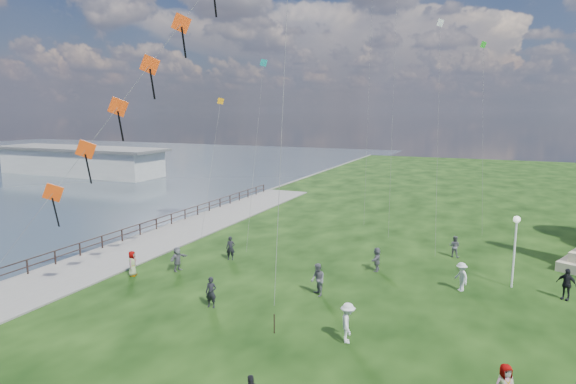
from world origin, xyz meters
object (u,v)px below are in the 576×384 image
at_px(person_0, 211,292).
at_px(person_1, 318,280).
at_px(person_8, 461,277).
at_px(person_10, 132,263).
at_px(person_9, 566,284).
at_px(person_5, 177,259).
at_px(person_2, 348,323).
at_px(person_7, 454,246).
at_px(person_6, 231,248).
at_px(lamppost, 516,236).
at_px(person_11, 377,259).
at_px(pier_pavilion, 80,161).

height_order(person_0, person_1, person_1).
height_order(person_8, person_10, person_8).
bearing_deg(person_9, person_5, -140.08).
bearing_deg(person_2, person_7, -33.35).
xyz_separation_m(person_0, person_6, (-3.05, 7.19, 0.00)).
bearing_deg(person_7, person_10, 43.97).
xyz_separation_m(person_8, person_9, (5.12, 0.86, 0.04)).
xyz_separation_m(person_9, person_10, (-23.36, -6.08, -0.09)).
bearing_deg(person_1, person_6, -156.69).
xyz_separation_m(person_2, person_7, (3.17, 14.59, -0.14)).
xyz_separation_m(lamppost, person_7, (-3.45, 4.69, -2.22)).
bearing_deg(person_1, person_0, -91.56).
bearing_deg(person_11, person_9, 83.99).
distance_m(person_2, person_10, 14.52).
relative_size(person_7, person_8, 0.91).
relative_size(person_0, person_5, 1.03).
relative_size(pier_pavilion, person_8, 18.68).
distance_m(person_1, person_6, 8.26).
xyz_separation_m(person_0, person_1, (4.38, 3.58, 0.10)).
distance_m(person_6, person_7, 15.06).
xyz_separation_m(pier_pavilion, person_5, (43.44, -33.70, -1.08)).
relative_size(person_2, person_10, 1.15).
xyz_separation_m(pier_pavilion, lamppost, (62.33, -28.60, 1.11)).
bearing_deg(pier_pavilion, person_0, -37.90).
bearing_deg(person_5, person_6, -22.73).
relative_size(lamppost, person_1, 2.32).
bearing_deg(person_9, person_0, -124.85).
relative_size(person_0, person_10, 1.03).
xyz_separation_m(person_0, person_8, (11.36, 7.36, 0.02)).
xyz_separation_m(pier_pavilion, person_7, (58.88, -23.91, -1.11)).
distance_m(person_7, person_11, 6.43).
relative_size(person_1, person_5, 1.16).
bearing_deg(person_2, person_9, -66.35).
bearing_deg(person_0, person_5, 133.57).
xyz_separation_m(pier_pavilion, person_9, (64.86, -29.43, -0.99)).
xyz_separation_m(pier_pavilion, person_1, (52.76, -34.07, -0.96)).
distance_m(person_7, person_10, 20.90).
xyz_separation_m(person_0, person_2, (7.34, -0.84, 0.09)).
distance_m(person_5, person_11, 12.30).
xyz_separation_m(person_2, person_11, (-0.98, 9.68, -0.13)).
xyz_separation_m(person_5, person_10, (-1.94, -1.81, -0.00)).
xyz_separation_m(person_5, person_8, (16.29, 3.41, 0.04)).
height_order(person_0, person_2, person_2).
height_order(person_2, person_9, person_2).
relative_size(person_1, person_6, 1.12).
height_order(person_2, person_8, person_2).
bearing_deg(person_8, pier_pavilion, -153.07).
bearing_deg(person_11, person_6, -82.63).
bearing_deg(pier_pavilion, person_1, -32.85).
xyz_separation_m(lamppost, person_9, (2.53, -0.83, -2.10)).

